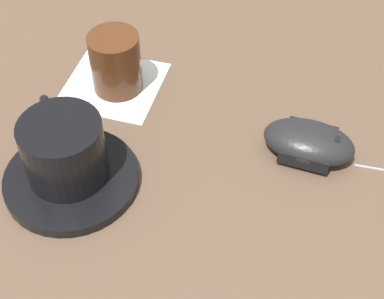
{
  "coord_description": "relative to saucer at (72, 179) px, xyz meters",
  "views": [
    {
      "loc": [
        0.33,
        0.31,
        0.51
      ],
      "look_at": [
        -0.01,
        0.05,
        0.03
      ],
      "focal_mm": 55.0,
      "sensor_mm": 36.0,
      "label": 1
    }
  ],
  "objects": [
    {
      "name": "ground_plane",
      "position": [
        -0.08,
        0.04,
        -0.01
      ],
      "size": [
        3.0,
        3.0,
        0.0
      ],
      "primitive_type": "plane",
      "color": "brown"
    },
    {
      "name": "saucer",
      "position": [
        0.0,
        0.0,
        0.0
      ],
      "size": [
        0.15,
        0.15,
        0.01
      ],
      "primitive_type": "cylinder",
      "color": "black",
      "rests_on": "ground"
    },
    {
      "name": "drinking_glass",
      "position": [
        -0.15,
        -0.07,
        0.03
      ],
      "size": [
        0.06,
        0.06,
        0.08
      ],
      "primitive_type": "cylinder",
      "color": "#4C2814",
      "rests_on": "napkin_under_glass"
    },
    {
      "name": "coffee_cup",
      "position": [
        -0.0,
        -0.01,
        0.04
      ],
      "size": [
        0.09,
        0.11,
        0.07
      ],
      "color": "black",
      "rests_on": "saucer"
    },
    {
      "name": "napkin_under_glass",
      "position": [
        -0.15,
        -0.07,
        -0.0
      ],
      "size": [
        0.16,
        0.16,
        0.0
      ],
      "primitive_type": "cube",
      "rotation": [
        0.0,
        0.0,
        0.38
      ],
      "color": "white",
      "rests_on": "ground"
    },
    {
      "name": "computer_mouse",
      "position": [
        -0.2,
        0.18,
        0.01
      ],
      "size": [
        0.09,
        0.12,
        0.04
      ],
      "color": "black",
      "rests_on": "ground"
    }
  ]
}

